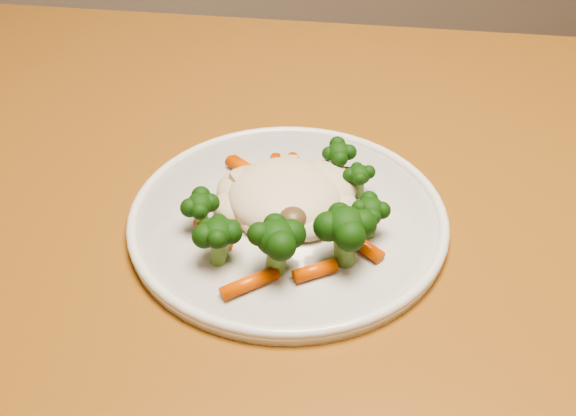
# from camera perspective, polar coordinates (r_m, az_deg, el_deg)

# --- Properties ---
(dining_table) EXTENTS (1.40, 1.14, 0.75)m
(dining_table) POSITION_cam_1_polar(r_m,az_deg,el_deg) (0.77, 3.60, -5.29)
(dining_table) COLOR #955C22
(dining_table) RESTS_ON ground
(plate) EXTENTS (0.29, 0.29, 0.01)m
(plate) POSITION_cam_1_polar(r_m,az_deg,el_deg) (0.67, 0.00, -0.96)
(plate) COLOR silver
(plate) RESTS_ON dining_table
(meal) EXTENTS (0.19, 0.19, 0.05)m
(meal) POSITION_cam_1_polar(r_m,az_deg,el_deg) (0.64, 0.11, 0.29)
(meal) COLOR beige
(meal) RESTS_ON plate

